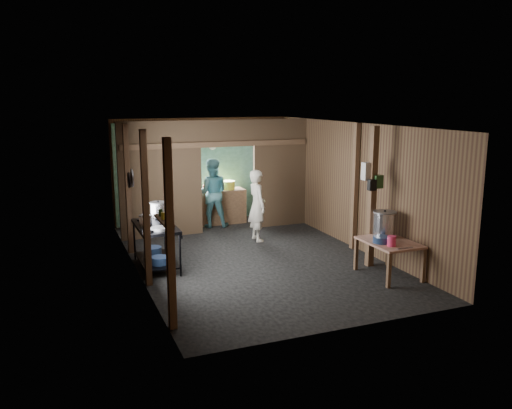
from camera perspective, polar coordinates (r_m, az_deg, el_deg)
name	(u,v)px	position (r m, az deg, el deg)	size (l,w,h in m)	color
floor	(252,257)	(10.33, -0.41, -5.78)	(4.50, 7.00, 0.00)	black
ceiling	(252,124)	(9.87, -0.43, 8.78)	(4.50, 7.00, 0.00)	#393533
wall_back	(202,170)	(13.30, -5.92, 3.84)	(4.50, 0.00, 2.60)	brown
wall_front	(349,237)	(6.95, 10.13, -3.49)	(4.50, 0.00, 2.60)	brown
wall_left	(134,201)	(9.45, -13.24, 0.40)	(0.00, 7.00, 2.60)	brown
wall_right	(353,185)	(11.02, 10.55, 2.09)	(0.00, 7.00, 2.60)	brown
partition_left	(161,180)	(11.74, -10.40, 2.67)	(1.85, 0.10, 2.60)	brown
partition_right	(280,173)	(12.62, 2.62, 3.47)	(1.35, 0.10, 2.60)	brown
partition_header	(227,133)	(12.04, -3.15, 7.85)	(1.30, 0.10, 0.60)	brown
turquoise_panel	(203,172)	(13.25, -5.84, 3.59)	(4.40, 0.06, 2.50)	#72B7B0
back_counter	(221,206)	(13.02, -3.90, -0.21)	(1.20, 0.50, 0.85)	brown
wall_clock	(212,146)	(13.21, -4.80, 6.42)	(0.20, 0.20, 0.03)	silver
post_left_a	(170,236)	(6.97, -9.42, -3.43)	(0.10, 0.12, 2.60)	brown
post_left_b	(146,209)	(8.69, -11.98, -0.52)	(0.10, 0.12, 2.60)	brown
post_left_c	(128,190)	(10.63, -13.85, 1.59)	(0.10, 0.12, 2.60)	brown
post_right	(355,187)	(10.82, 10.80, 1.90)	(0.10, 0.12, 2.60)	brown
post_free	(372,198)	(9.74, 12.61, 0.75)	(0.12, 0.12, 2.60)	brown
cross_beam	(218,144)	(11.93, -4.20, 6.60)	(4.40, 0.12, 0.12)	brown
pan_lid_big	(132,178)	(9.79, -13.46, 2.85)	(0.34, 0.34, 0.03)	gray
pan_lid_small	(129,180)	(10.20, -13.76, 2.61)	(0.30, 0.30, 0.03)	black
wall_shelf	(164,220)	(7.42, -10.05, -1.72)	(0.14, 0.80, 0.03)	brown
jar_white	(168,220)	(7.17, -9.66, -1.65)	(0.07, 0.07, 0.10)	silver
jar_yellow	(164,216)	(7.41, -10.07, -1.23)	(0.08, 0.08, 0.10)	yellow
jar_green	(161,213)	(7.62, -10.41, -0.89)	(0.06, 0.06, 0.10)	#23481F
bag_white	(368,171)	(9.70, 12.22, 3.60)	(0.22, 0.15, 0.32)	silver
bag_green	(378,182)	(9.68, 13.23, 2.46)	(0.16, 0.12, 0.24)	#23481F
bag_black	(372,185)	(9.59, 12.60, 2.10)	(0.14, 0.10, 0.20)	black
gas_range	(156,246)	(9.76, -10.89, -4.53)	(0.71, 1.38, 0.82)	black
prep_table	(389,259)	(9.47, 14.34, -5.77)	(0.78, 1.07, 0.63)	tan
stove_pot_large	(159,210)	(10.17, -10.64, -0.65)	(0.33, 0.33, 0.33)	silver
stove_pot_med	(146,221)	(9.64, -12.03, -1.75)	(0.24, 0.24, 0.21)	silver
frying_pan	(160,229)	(9.25, -10.49, -2.63)	(0.32, 0.54, 0.07)	gray
blue_tub_front	(160,260)	(9.54, -10.51, -6.05)	(0.33, 0.33, 0.13)	navy
blue_tub_back	(153,250)	(10.17, -11.25, -4.97)	(0.34, 0.34, 0.13)	navy
stock_pot	(384,225)	(9.63, 13.89, -2.15)	(0.41, 0.41, 0.48)	silver
wash_basin	(382,240)	(9.25, 13.61, -3.76)	(0.30, 0.30, 0.11)	navy
pink_bucket	(392,241)	(9.08, 14.65, -3.90)	(0.15, 0.15, 0.18)	#F9366B
knife	(405,248)	(9.01, 16.05, -4.62)	(0.30, 0.04, 0.01)	silver
yellow_tub	(227,185)	(12.97, -3.16, 2.14)	(0.38, 0.38, 0.21)	yellow
red_cup	(206,188)	(12.81, -5.56, 1.83)	(0.12, 0.12, 0.14)	red
cook	(257,205)	(11.34, 0.13, -0.11)	(0.57, 0.38, 1.57)	silver
worker_back	(212,193)	(12.60, -4.88, 1.27)	(0.81, 0.63, 1.67)	teal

